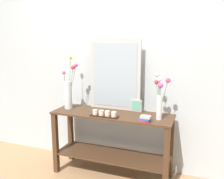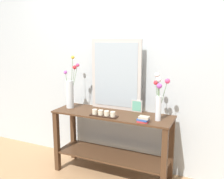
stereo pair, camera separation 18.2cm
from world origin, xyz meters
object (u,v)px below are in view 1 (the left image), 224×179
console_table (112,136)px  tall_vase_left (68,92)px  candle_tray (104,114)px  book_stack (145,119)px  vase_right (160,96)px  mirror_leaning (115,75)px  picture_frame_small (136,106)px

console_table → tall_vase_left: bearing=178.9°
tall_vase_left → candle_tray: 0.58m
console_table → book_stack: bearing=-19.7°
console_table → vase_right: size_ratio=2.83×
mirror_leaning → candle_tray: size_ratio=2.63×
tall_vase_left → vase_right: bearing=-1.7°
book_stack → tall_vase_left: bearing=170.7°
mirror_leaning → book_stack: (0.45, -0.34, -0.39)m
mirror_leaning → picture_frame_small: 0.44m
mirror_leaning → picture_frame_small: size_ratio=5.95×
console_table → tall_vase_left: (-0.57, 0.01, 0.49)m
mirror_leaning → candle_tray: bearing=-90.5°
mirror_leaning → book_stack: size_ratio=6.84×
mirror_leaning → tall_vase_left: bearing=-161.8°
mirror_leaning → picture_frame_small: (0.27, -0.02, -0.35)m
console_table → candle_tray: bearing=-104.4°
console_table → book_stack: (0.42, -0.15, 0.31)m
console_table → candle_tray: candle_tray is taller
mirror_leaning → vase_right: (0.58, -0.21, -0.17)m
mirror_leaning → tall_vase_left: mirror_leaning is taller
mirror_leaning → picture_frame_small: bearing=-3.4°
book_stack → mirror_leaning: bearing=143.3°
console_table → picture_frame_small: picture_frame_small is taller
mirror_leaning → vase_right: mirror_leaning is taller
console_table → candle_tray: 0.34m
mirror_leaning → vase_right: size_ratio=1.70×
vase_right → picture_frame_small: bearing=147.5°
vase_right → candle_tray: 0.63m
candle_tray → picture_frame_small: picture_frame_small is taller
console_table → vase_right: 0.76m
tall_vase_left → book_stack: 1.02m
tall_vase_left → book_stack: bearing=-9.3°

